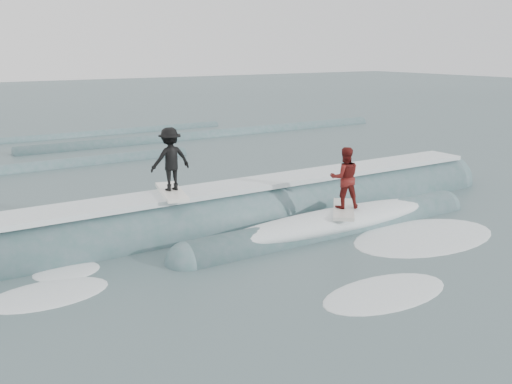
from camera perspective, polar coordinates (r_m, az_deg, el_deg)
ground at (r=14.02m, az=5.20°, el=-6.35°), size 160.00×160.00×0.00m
breaking_wave at (r=16.47m, az=-0.27°, el=-2.95°), size 20.06×3.83×2.11m
surfer_black at (r=15.23m, az=-8.55°, el=2.98°), size 1.09×2.07×1.78m
surfer_red at (r=15.76m, az=8.85°, el=1.08°), size 1.72×1.88×1.79m
whitewater at (r=14.49m, az=12.60°, el=-5.97°), size 14.58×8.11×0.10m
far_swells at (r=29.64m, az=-15.63°, el=4.19°), size 37.12×8.65×0.80m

